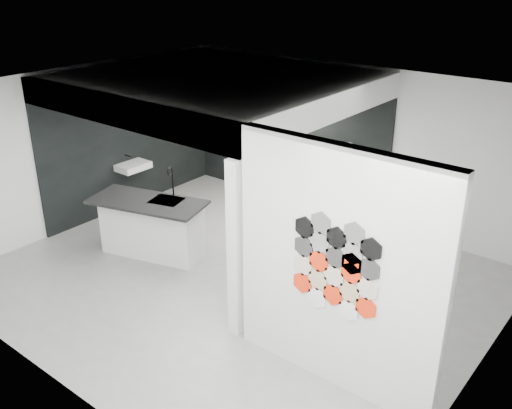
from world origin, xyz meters
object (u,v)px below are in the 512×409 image
object	(u,v)px
stockpot	(240,122)
glass_bowl	(349,148)
wall_basin	(133,166)
kettle	(342,145)
kitchen_island	(152,226)
utensil_cup	(260,129)
partition_panel	(336,271)
bottle_dark	(265,128)
glass_vase	(349,147)

from	to	relation	value
stockpot	glass_bowl	bearing A→B (deg)	0.00
wall_basin	kettle	size ratio (longest dim) A/B	3.46
wall_basin	stockpot	world-z (taller)	stockpot
kitchen_island	glass_bowl	bearing A→B (deg)	44.40
wall_basin	kettle	xyz separation A→B (m)	(3.23, 2.07, 0.54)
stockpot	glass_bowl	size ratio (longest dim) A/B	1.42
wall_basin	utensil_cup	size ratio (longest dim) A/B	6.58
utensil_cup	stockpot	bearing A→B (deg)	180.00
kitchen_island	stockpot	world-z (taller)	stockpot
partition_panel	glass_bowl	xyz separation A→B (m)	(-2.08, 3.87, -0.03)
bottle_dark	stockpot	bearing A→B (deg)	180.00
stockpot	bottle_dark	xyz separation A→B (m)	(0.65, 0.00, -0.00)
utensil_cup	kitchen_island	bearing A→B (deg)	-85.64
kettle	kitchen_island	bearing A→B (deg)	-136.94
glass_bowl	kitchen_island	bearing A→B (deg)	-119.44
partition_panel	glass_vase	size ratio (longest dim) A/B	20.22
kitchen_island	stockpot	xyz separation A→B (m)	(-0.77, 3.10, 0.91)
wall_basin	glass_vase	world-z (taller)	glass_vase
stockpot	bottle_dark	size ratio (longest dim) A/B	1.23
bottle_dark	utensil_cup	bearing A→B (deg)	180.00
wall_basin	utensil_cup	distance (m)	2.55
kettle	bottle_dark	size ratio (longest dim) A/B	0.98
kitchen_island	glass_bowl	xyz separation A→B (m)	(1.75, 3.10, 0.88)
bottle_dark	utensil_cup	size ratio (longest dim) A/B	1.95
kitchen_island	utensil_cup	world-z (taller)	kitchen_island
kitchen_island	glass_vase	size ratio (longest dim) A/B	14.26
kettle	glass_bowl	world-z (taller)	kettle
partition_panel	kitchen_island	size ratio (longest dim) A/B	1.42
glass_vase	utensil_cup	distance (m)	1.99
glass_bowl	partition_panel	bearing A→B (deg)	-61.77
stockpot	bottle_dark	bearing A→B (deg)	0.00
kitchen_island	glass_bowl	distance (m)	3.67
partition_panel	stockpot	distance (m)	6.00
stockpot	bottle_dark	distance (m)	0.65
stockpot	utensil_cup	size ratio (longest dim) A/B	2.39
wall_basin	kitchen_island	xyz separation A→B (m)	(1.64, -1.04, -0.35)
kitchen_island	stockpot	distance (m)	3.32
glass_vase	glass_bowl	bearing A→B (deg)	0.00
glass_bowl	glass_vase	bearing A→B (deg)	0.00
kettle	glass_bowl	bearing A→B (deg)	-19.76
stockpot	kettle	world-z (taller)	stockpot
glass_bowl	glass_vase	size ratio (longest dim) A/B	1.11
kitchen_island	utensil_cup	bearing A→B (deg)	78.20
partition_panel	glass_bowl	size ratio (longest dim) A/B	18.20
partition_panel	stockpot	xyz separation A→B (m)	(-4.59, 3.87, 0.01)
glass_vase	bottle_dark	world-z (taller)	bottle_dark
wall_basin	bottle_dark	xyz separation A→B (m)	(1.52, 2.07, 0.56)
bottle_dark	glass_vase	bearing A→B (deg)	0.00
bottle_dark	glass_bowl	bearing A→B (deg)	0.00
glass_vase	stockpot	bearing A→B (deg)	180.00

